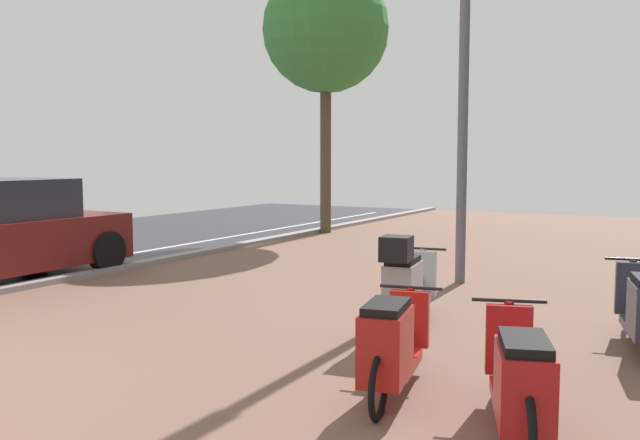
{
  "coord_description": "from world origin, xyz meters",
  "views": [
    {
      "loc": [
        5.39,
        -1.7,
        1.74
      ],
      "look_at": [
        2.21,
        3.98,
        1.14
      ],
      "focal_mm": 37.68,
      "sensor_mm": 36.0,
      "label": 1
    }
  ],
  "objects_px": {
    "scooter_near": "(519,381)",
    "street_tree": "(326,30)",
    "scooter_mid": "(406,285)",
    "scooter_far": "(392,345)",
    "lamp_post": "(464,69)"
  },
  "relations": [
    {
      "from": "scooter_near",
      "to": "street_tree",
      "type": "height_order",
      "value": "street_tree"
    },
    {
      "from": "scooter_mid",
      "to": "scooter_far",
      "type": "bearing_deg",
      "value": -71.01
    },
    {
      "from": "street_tree",
      "to": "lamp_post",
      "type": "bearing_deg",
      "value": -44.75
    },
    {
      "from": "scooter_far",
      "to": "scooter_mid",
      "type": "bearing_deg",
      "value": 108.99
    },
    {
      "from": "scooter_mid",
      "to": "scooter_far",
      "type": "distance_m",
      "value": 2.01
    },
    {
      "from": "scooter_near",
      "to": "scooter_mid",
      "type": "xyz_separation_m",
      "value": [
        -1.65,
        2.25,
        0.07
      ]
    },
    {
      "from": "lamp_post",
      "to": "scooter_far",
      "type": "bearing_deg",
      "value": -78.42
    },
    {
      "from": "lamp_post",
      "to": "street_tree",
      "type": "relative_size",
      "value": 0.86
    },
    {
      "from": "street_tree",
      "to": "scooter_far",
      "type": "bearing_deg",
      "value": -58.68
    },
    {
      "from": "scooter_near",
      "to": "lamp_post",
      "type": "bearing_deg",
      "value": 111.24
    },
    {
      "from": "scooter_near",
      "to": "lamp_post",
      "type": "height_order",
      "value": "lamp_post"
    },
    {
      "from": "scooter_mid",
      "to": "scooter_far",
      "type": "height_order",
      "value": "scooter_mid"
    },
    {
      "from": "scooter_mid",
      "to": "lamp_post",
      "type": "height_order",
      "value": "lamp_post"
    },
    {
      "from": "scooter_near",
      "to": "street_tree",
      "type": "relative_size",
      "value": 0.27
    },
    {
      "from": "scooter_far",
      "to": "scooter_near",
      "type": "bearing_deg",
      "value": -19.88
    }
  ]
}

